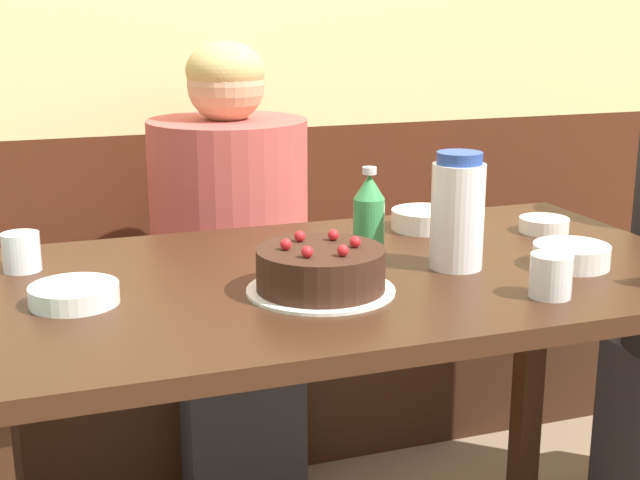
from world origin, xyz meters
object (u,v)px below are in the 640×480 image
at_px(bowl_soup_white, 425,219).
at_px(bowl_sauce_shallow, 74,294).
at_px(birthday_cake, 321,271).
at_px(bowl_side_dish, 544,225).
at_px(soju_bottle, 369,217).
at_px(bench_seat, 242,375).
at_px(water_pitcher, 457,212).
at_px(bowl_rice_small, 571,255).
at_px(glass_tumbler_short, 21,252).
at_px(person_dark_striped, 231,271).
at_px(glass_water_tall, 551,276).

bearing_deg(bowl_soup_white, bowl_sauce_shallow, -161.03).
xyz_separation_m(birthday_cake, bowl_side_dish, (0.61, 0.23, -0.02)).
bearing_deg(soju_bottle, bench_seat, 94.73).
distance_m(water_pitcher, bowl_side_dish, 0.37).
xyz_separation_m(soju_bottle, bowl_rice_small, (0.35, -0.17, -0.07)).
bearing_deg(bowl_rice_small, bowl_sauce_shallow, 174.40).
xyz_separation_m(bench_seat, glass_tumbler_short, (-0.58, -0.63, 0.59)).
bearing_deg(water_pitcher, glass_tumbler_short, 161.97).
bearing_deg(bowl_sauce_shallow, person_dark_striped, 57.48).
distance_m(bench_seat, bowl_rice_small, 1.18).
bearing_deg(soju_bottle, glass_water_tall, -56.45).
height_order(water_pitcher, glass_tumbler_short, water_pitcher).
bearing_deg(soju_bottle, glass_tumbler_short, 166.62).
xyz_separation_m(bowl_sauce_shallow, person_dark_striped, (0.43, 0.68, -0.20)).
bearing_deg(glass_tumbler_short, water_pitcher, -18.03).
relative_size(soju_bottle, bowl_side_dish, 1.71).
bearing_deg(bowl_side_dish, soju_bottle, -170.11).
xyz_separation_m(soju_bottle, person_dark_striped, (-0.13, 0.60, -0.27)).
bearing_deg(bowl_sauce_shallow, glass_tumbler_short, 108.29).
distance_m(birthday_cake, water_pitcher, 0.31).
bearing_deg(bowl_sauce_shallow, bench_seat, 59.78).
height_order(water_pitcher, bowl_sauce_shallow, water_pitcher).
height_order(bowl_side_dish, glass_tumbler_short, glass_tumbler_short).
xyz_separation_m(bench_seat, birthday_cake, (-0.09, -0.94, 0.59)).
distance_m(bowl_side_dish, glass_water_tall, 0.46).
distance_m(bench_seat, soju_bottle, 1.01).
height_order(birthday_cake, glass_tumbler_short, birthday_cake).
xyz_separation_m(soju_bottle, bowl_sauce_shallow, (-0.56, -0.08, -0.07)).
bearing_deg(soju_bottle, water_pitcher, -36.25).
distance_m(bowl_rice_small, bowl_sauce_shallow, 0.92).
height_order(bowl_sauce_shallow, glass_tumbler_short, glass_tumbler_short).
bearing_deg(glass_tumbler_short, bowl_soup_white, 2.45).
relative_size(bench_seat, person_dark_striped, 2.26).
bearing_deg(bowl_rice_small, birthday_cake, 178.58).
relative_size(birthday_cake, glass_tumbler_short, 3.57).
distance_m(bowl_rice_small, person_dark_striped, 0.93).
bearing_deg(bowl_side_dish, glass_tumbler_short, 176.14).
relative_size(birthday_cake, water_pitcher, 1.18).
height_order(bowl_side_dish, glass_water_tall, glass_water_tall).
relative_size(bowl_rice_small, glass_water_tall, 1.94).
height_order(bench_seat, bowl_sauce_shallow, bowl_sauce_shallow).
height_order(glass_water_tall, person_dark_striped, person_dark_striped).
xyz_separation_m(birthday_cake, person_dark_striped, (0.02, 0.76, -0.22)).
bearing_deg(glass_tumbler_short, soju_bottle, -13.38).
distance_m(bowl_rice_small, bowl_side_dish, 0.27).
relative_size(bench_seat, bowl_soup_white, 17.69).
height_order(bench_seat, bowl_rice_small, bowl_rice_small).
relative_size(bowl_soup_white, person_dark_striped, 0.13).
distance_m(bowl_soup_white, glass_water_tall, 0.50).
distance_m(birthday_cake, person_dark_striped, 0.79).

